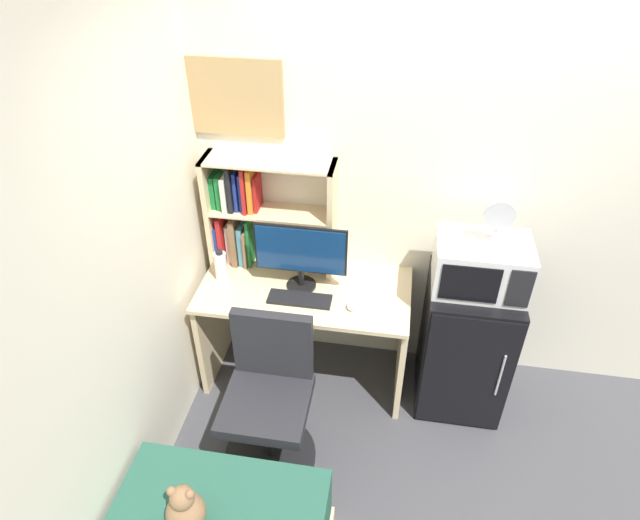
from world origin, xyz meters
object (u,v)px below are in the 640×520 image
desk_fan (499,219)px  keyboard (300,299)px  hutch_bookshelf (251,212)px  mini_fridge (464,344)px  wall_corkboard (224,96)px  computer_mouse (351,306)px  monitor (301,253)px  desk_chair (269,403)px  teddy_bear (185,509)px  water_bottle (221,266)px  microwave (481,265)px

desk_fan → keyboard: bearing=-174.1°
hutch_bookshelf → mini_fridge: 1.56m
keyboard → wall_corkboard: size_ratio=0.56×
mini_fridge → computer_mouse: bearing=-169.5°
monitor → desk_chair: monitor is taller
desk_fan → hutch_bookshelf: bearing=170.8°
desk_fan → desk_chair: (-1.14, -0.61, -0.97)m
mini_fridge → teddy_bear: size_ratio=3.43×
hutch_bookshelf → keyboard: 0.62m
hutch_bookshelf → computer_mouse: bearing=-27.8°
computer_mouse → wall_corkboard: (-0.81, 0.45, 1.05)m
water_bottle → teddy_bear: water_bottle is taller
hutch_bookshelf → monitor: size_ratio=1.41×
mini_fridge → desk_fan: size_ratio=3.39×
teddy_bear → mini_fridge: bearing=47.0°
computer_mouse → water_bottle: (-0.84, 0.15, 0.08)m
keyboard → wall_corkboard: wall_corkboard is taller
computer_mouse → teddy_bear: (-0.58, -1.25, -0.19)m
water_bottle → mini_fridge: bearing=-0.6°
computer_mouse → water_bottle: bearing=170.1°
monitor → desk_fan: 1.13m
hutch_bookshelf → microwave: 1.41m
monitor → water_bottle: (-0.51, -0.01, -0.15)m
desk_fan → desk_chair: desk_fan is taller
desk_fan → microwave: bearing=171.3°
mini_fridge → desk_fan: (0.04, -0.00, 0.92)m
mini_fridge → teddy_bear: mini_fridge is taller
monitor → water_bottle: 0.53m
water_bottle → desk_chair: water_bottle is taller
computer_mouse → water_bottle: 0.85m
wall_corkboard → computer_mouse: bearing=-29.0°
keyboard → desk_chair: bearing=-99.5°
monitor → desk_fan: size_ratio=2.05×
desk_fan → wall_corkboard: (-1.55, 0.32, 0.45)m
mini_fridge → desk_fan: 0.92m
hutch_bookshelf → mini_fridge: (1.39, -0.23, -0.69)m
computer_mouse → desk_chair: size_ratio=0.08×
hutch_bookshelf → desk_fan: hutch_bookshelf is taller
water_bottle → desk_chair: (0.44, -0.63, -0.46)m
teddy_bear → monitor: bearing=79.8°
monitor → mini_fridge: 1.18m
monitor → keyboard: 0.28m
desk_fan → computer_mouse: bearing=-170.2°
microwave → wall_corkboard: (-1.52, 0.32, 0.76)m
keyboard → hutch_bookshelf: bearing=137.1°
monitor → keyboard: size_ratio=1.46×
monitor → computer_mouse: bearing=-25.5°
monitor → keyboard: bearing=-83.3°
desk_chair → teddy_bear: desk_chair is taller
desk_chair → computer_mouse: bearing=50.6°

